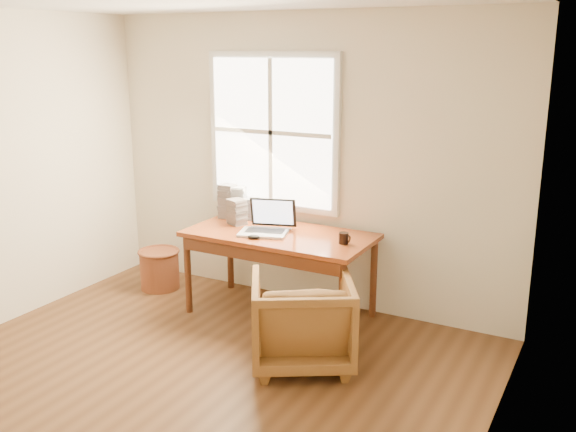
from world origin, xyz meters
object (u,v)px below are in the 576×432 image
(laptop, at_px, (263,216))
(coffee_mug, at_px, (344,238))
(cd_stack_a, at_px, (237,203))
(desk, at_px, (280,235))
(armchair, at_px, (302,320))
(wicker_stool, at_px, (160,270))

(laptop, height_order, coffee_mug, laptop)
(laptop, relative_size, cd_stack_a, 1.53)
(coffee_mug, bearing_deg, laptop, -164.28)
(desk, xyz_separation_m, coffee_mug, (0.61, -0.02, 0.07))
(desk, bearing_deg, laptop, -136.75)
(desk, distance_m, armchair, 1.00)
(laptop, bearing_deg, armchair, -58.90)
(laptop, bearing_deg, wicker_stool, 158.28)
(desk, distance_m, wicker_stool, 1.45)
(desk, height_order, wicker_stool, desk)
(wicker_stool, relative_size, laptop, 0.83)
(wicker_stool, xyz_separation_m, cd_stack_a, (0.77, 0.23, 0.71))
(coffee_mug, xyz_separation_m, cd_stack_a, (-1.18, 0.26, 0.10))
(wicker_stool, bearing_deg, laptop, -4.59)
(wicker_stool, xyz_separation_m, laptop, (1.24, -0.10, 0.72))
(armchair, bearing_deg, cd_stack_a, -69.85)
(armchair, height_order, laptop, laptop)
(armchair, bearing_deg, laptop, -72.40)
(coffee_mug, height_order, cd_stack_a, cd_stack_a)
(desk, xyz_separation_m, laptop, (-0.11, -0.10, 0.18))
(desk, relative_size, coffee_mug, 17.52)
(wicker_stool, bearing_deg, armchair, -20.34)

